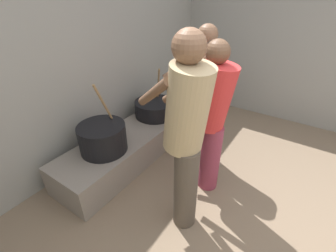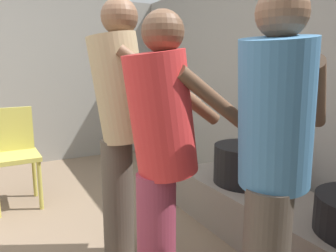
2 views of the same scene
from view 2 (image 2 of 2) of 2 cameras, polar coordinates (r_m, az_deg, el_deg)
The scene contains 7 objects.
block_enclosure_rear at distance 2.91m, azimuth 21.44°, elevation 5.97°, with size 5.52×0.20×2.12m, color gray.
hearth_ledge at distance 2.45m, azimuth 20.57°, elevation -16.41°, with size 2.09×0.60×0.35m, color slate.
cooking_pot_main at distance 2.63m, azimuth 13.39°, elevation -6.42°, with size 0.49×0.49×0.75m.
cook_in_blue_shirt at distance 1.43m, azimuth 17.88°, elevation -4.73°, with size 0.63×0.72×1.56m.
cook_in_tan_shirt at distance 2.05m, azimuth -8.18°, elevation 1.71°, with size 0.59×0.75×1.65m.
cook_in_red_shirt at distance 1.61m, azimuth -1.08°, elevation -3.80°, with size 0.35×0.64×1.51m.
chair_olive at distance 3.25m, azimuth -25.32°, elevation -4.08°, with size 0.41×0.41×0.88m.
Camera 2 is at (1.88, 0.20, 1.26)m, focal length 34.95 mm.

